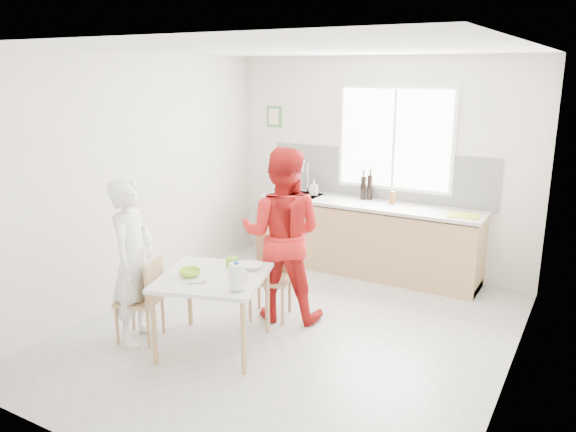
# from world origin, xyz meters

# --- Properties ---
(ground) EXTENTS (4.50, 4.50, 0.00)m
(ground) POSITION_xyz_m (0.00, 0.00, 0.00)
(ground) COLOR #B7B7B2
(ground) RESTS_ON ground
(room_shell) EXTENTS (4.50, 4.50, 4.50)m
(room_shell) POSITION_xyz_m (0.00, 0.00, 1.64)
(room_shell) COLOR silver
(room_shell) RESTS_ON ground
(window) EXTENTS (1.50, 0.06, 1.30)m
(window) POSITION_xyz_m (0.20, 2.23, 1.70)
(window) COLOR white
(window) RESTS_ON room_shell
(backsplash) EXTENTS (3.00, 0.02, 0.65)m
(backsplash) POSITION_xyz_m (0.00, 2.24, 1.23)
(backsplash) COLOR white
(backsplash) RESTS_ON room_shell
(picture_frame) EXTENTS (0.22, 0.03, 0.28)m
(picture_frame) POSITION_xyz_m (-1.55, 2.23, 1.90)
(picture_frame) COLOR #3F833B
(picture_frame) RESTS_ON room_shell
(kitchen_counter) EXTENTS (2.84, 0.64, 1.37)m
(kitchen_counter) POSITION_xyz_m (-0.00, 1.95, 0.42)
(kitchen_counter) COLOR tan
(kitchen_counter) RESTS_ON ground
(dining_table) EXTENTS (1.16, 1.16, 0.71)m
(dining_table) POSITION_xyz_m (-0.47, -0.63, 0.64)
(dining_table) COLOR silver
(dining_table) RESTS_ON ground
(chair_left) EXTENTS (0.47, 0.47, 0.81)m
(chair_left) POSITION_xyz_m (-1.13, -0.84, 0.44)
(chair_left) COLOR tan
(chair_left) RESTS_ON ground
(chair_far) EXTENTS (0.50, 0.50, 0.86)m
(chair_far) POSITION_xyz_m (-0.38, 0.25, 0.48)
(chair_far) COLOR tan
(chair_far) RESTS_ON ground
(person_white) EXTENTS (0.54, 0.67, 1.58)m
(person_white) POSITION_xyz_m (-1.22, -0.87, 0.79)
(person_white) COLOR white
(person_white) RESTS_ON ground
(person_red) EXTENTS (1.04, 0.91, 1.80)m
(person_red) POSITION_xyz_m (-0.27, 0.27, 0.90)
(person_red) COLOR red
(person_red) RESTS_ON ground
(bowl_green) EXTENTS (0.24, 0.24, 0.06)m
(bowl_green) POSITION_xyz_m (-0.65, -0.74, 0.74)
(bowl_green) COLOR #A2DA32
(bowl_green) RESTS_ON dining_table
(bowl_white) EXTENTS (0.25, 0.25, 0.05)m
(bowl_white) POSITION_xyz_m (-0.26, -0.31, 0.74)
(bowl_white) COLOR white
(bowl_white) RESTS_ON dining_table
(milk_jug) EXTENTS (0.19, 0.14, 0.24)m
(milk_jug) POSITION_xyz_m (-0.08, -0.81, 0.84)
(milk_jug) COLOR white
(milk_jug) RESTS_ON dining_table
(green_box) EXTENTS (0.13, 0.13, 0.09)m
(green_box) POSITION_xyz_m (-0.46, -0.34, 0.76)
(green_box) COLOR #80B329
(green_box) RESTS_ON dining_table
(spoon) EXTENTS (0.13, 0.11, 0.01)m
(spoon) POSITION_xyz_m (-0.48, -0.87, 0.72)
(spoon) COLOR #A5A5AA
(spoon) RESTS_ON dining_table
(cutting_board) EXTENTS (0.39, 0.31, 0.01)m
(cutting_board) POSITION_xyz_m (1.17, 1.88, 0.93)
(cutting_board) COLOR #B1D531
(cutting_board) RESTS_ON kitchen_counter
(wine_bottle_a) EXTENTS (0.07, 0.07, 0.32)m
(wine_bottle_a) POSITION_xyz_m (-0.06, 2.12, 1.08)
(wine_bottle_a) COLOR black
(wine_bottle_a) RESTS_ON kitchen_counter
(wine_bottle_b) EXTENTS (0.07, 0.07, 0.30)m
(wine_bottle_b) POSITION_xyz_m (-0.14, 2.10, 1.07)
(wine_bottle_b) COLOR black
(wine_bottle_b) RESTS_ON kitchen_counter
(jar_amber) EXTENTS (0.06, 0.06, 0.16)m
(jar_amber) POSITION_xyz_m (0.28, 2.02, 1.00)
(jar_amber) COLOR brown
(jar_amber) RESTS_ON kitchen_counter
(soap_bottle) EXTENTS (0.11, 0.11, 0.20)m
(soap_bottle) POSITION_xyz_m (-0.80, 2.00, 1.02)
(soap_bottle) COLOR #999999
(soap_bottle) RESTS_ON kitchen_counter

